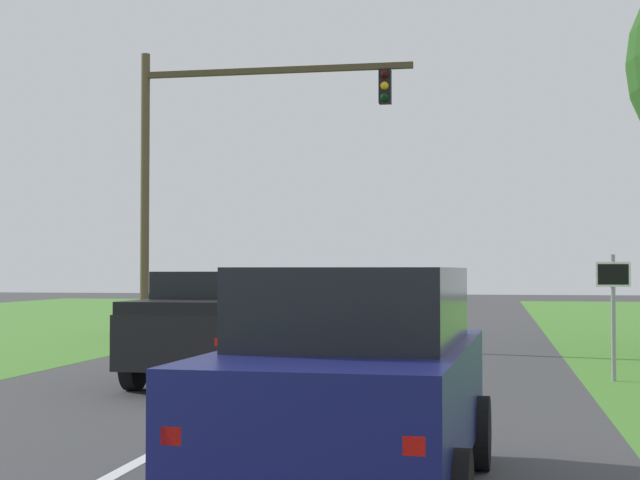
% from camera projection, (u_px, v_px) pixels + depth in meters
% --- Properties ---
extents(ground_plane, '(120.00, 120.00, 0.00)m').
position_uv_depth(ground_plane, '(270.00, 391.00, 15.24)').
color(ground_plane, '#424244').
extents(red_suv_near, '(2.28, 4.59, 1.97)m').
position_uv_depth(red_suv_near, '(356.00, 377.00, 8.20)').
color(red_suv_near, navy).
rests_on(red_suv_near, ground_plane).
extents(pickup_truck_lead, '(2.15, 5.22, 1.92)m').
position_uv_depth(pickup_truck_lead, '(217.00, 325.00, 16.68)').
color(pickup_truck_lead, black).
rests_on(pickup_truck_lead, ground_plane).
extents(traffic_light, '(7.52, 0.40, 7.93)m').
position_uv_depth(traffic_light, '(212.00, 150.00, 25.83)').
color(traffic_light, brown).
rests_on(traffic_light, ground_plane).
extents(keep_moving_sign, '(0.60, 0.09, 2.22)m').
position_uv_depth(keep_moving_sign, '(613.00, 300.00, 16.64)').
color(keep_moving_sign, gray).
rests_on(keep_moving_sign, ground_plane).
extents(crossing_suv_far, '(4.29, 2.26, 1.81)m').
position_uv_depth(crossing_suv_far, '(218.00, 304.00, 28.11)').
color(crossing_suv_far, black).
rests_on(crossing_suv_far, ground_plane).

